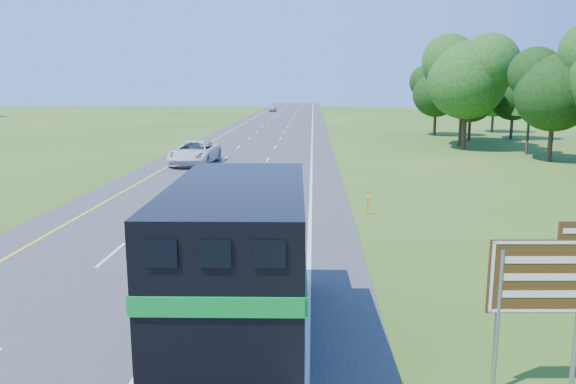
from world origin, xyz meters
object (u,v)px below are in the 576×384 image
Objects in this scene: horse_truck at (242,258)px; exit_sign at (543,283)px; white_suv at (195,153)px; far_car at (272,108)px.

exit_sign is at bearing -17.10° from horse_truck.
white_suv reaches higher than far_car.
far_car is (-7.77, 117.51, -1.44)m from horse_truck.
exit_sign reaches higher than white_suv.
horse_truck is 31.77m from white_suv.
white_suv is 35.40m from exit_sign.
far_car is at bearing 94.04° from exit_sign.
far_car is at bearing 92.62° from white_suv.
far_car is 120.07m from exit_sign.
white_suv is (-7.62, 30.81, -1.26)m from horse_truck.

